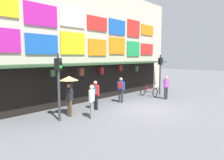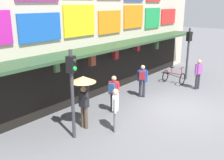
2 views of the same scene
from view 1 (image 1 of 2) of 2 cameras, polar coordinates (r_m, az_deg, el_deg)
The scene contains 10 objects.
ground_plane at distance 12.62m, azimuth 8.85°, elevation -7.69°, with size 80.00×80.00×0.00m, color slate.
shopfront at distance 15.25m, azimuth -5.60°, elevation 9.76°, with size 18.00×2.60×8.00m.
traffic_light_near at distance 10.04m, azimuth -14.37°, elevation 1.00°, with size 0.34×0.35×3.20m.
traffic_light_far at distance 17.23m, azimuth 13.01°, elevation 3.16°, with size 0.33×0.35×3.20m.
bicycle_parked at distance 16.42m, azimuth 10.06°, elevation -3.05°, with size 0.72×1.16×1.05m.
pedestrian_in_white at distance 15.47m, azimuth 14.54°, elevation -1.65°, with size 0.51×0.31×1.68m.
pedestrian_in_yellow at distance 10.37m, azimuth -5.50°, elevation -5.33°, with size 0.45×0.39×1.68m.
pedestrian_in_red at distance 13.86m, azimuth 2.42°, elevation -2.21°, with size 0.46×0.48×1.68m.
pedestrian_with_umbrella at distance 10.74m, azimuth -11.64°, elevation -1.27°, with size 0.96×0.96×2.08m.
pedestrian_in_green at distance 12.02m, azimuth -4.64°, elevation -3.53°, with size 0.40×0.52×1.68m.
Camera 1 is at (-10.27, -6.67, 3.03)m, focal length 33.49 mm.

